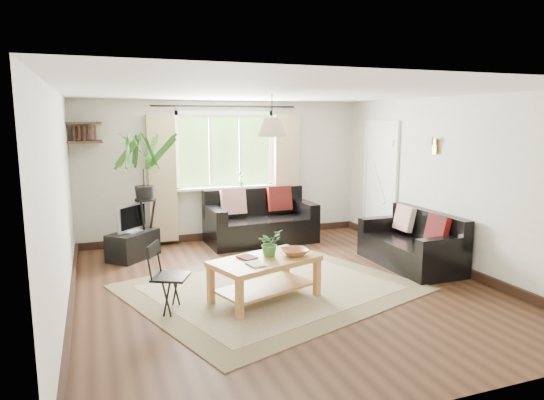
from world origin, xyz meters
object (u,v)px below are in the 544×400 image
object	(u,v)px
sofa_right	(410,240)
coffee_table	(265,279)
palm_stand	(145,194)
folding_chair	(171,278)
tv_stand	(133,245)
sofa_back	(261,218)

from	to	relation	value
sofa_right	coffee_table	size ratio (longest dim) A/B	1.29
coffee_table	palm_stand	world-z (taller)	palm_stand
coffee_table	folding_chair	xyz separation A→B (m)	(-1.08, 0.03, 0.13)
palm_stand	folding_chair	xyz separation A→B (m)	(0.00, -2.45, -0.57)
coffee_table	tv_stand	bearing A→B (deg)	119.27
tv_stand	folding_chair	xyz separation A→B (m)	(0.22, -2.29, 0.18)
sofa_right	coffee_table	world-z (taller)	sofa_right
sofa_back	sofa_right	world-z (taller)	sofa_back
sofa_back	palm_stand	distance (m)	1.99
folding_chair	palm_stand	bearing A→B (deg)	25.89
sofa_right	palm_stand	world-z (taller)	palm_stand
coffee_table	palm_stand	distance (m)	2.79
sofa_back	palm_stand	size ratio (longest dim) A/B	0.95
sofa_back	folding_chair	world-z (taller)	sofa_back
sofa_back	folding_chair	bearing A→B (deg)	-128.93
palm_stand	tv_stand	bearing A→B (deg)	-142.56
palm_stand	folding_chair	world-z (taller)	palm_stand
sofa_right	tv_stand	distance (m)	4.10
sofa_right	folding_chair	distance (m)	3.52
sofa_right	palm_stand	xyz separation A→B (m)	(-3.48, 1.94, 0.58)
tv_stand	folding_chair	size ratio (longest dim) A/B	0.99
folding_chair	sofa_back	bearing A→B (deg)	-11.11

